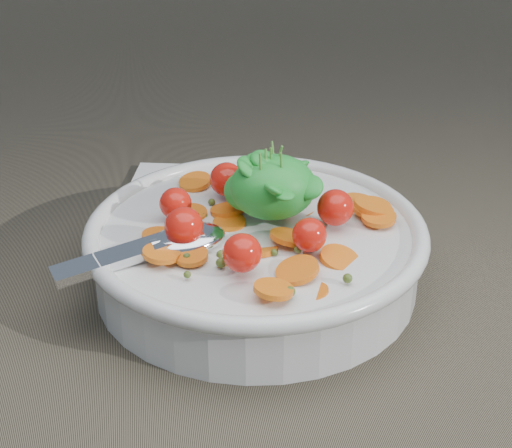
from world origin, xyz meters
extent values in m
plane|color=brown|center=(0.00, 0.00, 0.00)|extent=(6.00, 6.00, 0.00)
cylinder|color=silver|center=(0.01, 0.00, 0.02)|extent=(0.26, 0.26, 0.05)
torus|color=silver|center=(0.01, 0.00, 0.05)|extent=(0.27, 0.27, 0.01)
cylinder|color=silver|center=(0.01, 0.00, 0.00)|extent=(0.13, 0.13, 0.01)
cylinder|color=brown|center=(0.01, 0.00, 0.02)|extent=(0.23, 0.23, 0.04)
cylinder|color=orange|center=(0.07, -0.05, 0.05)|extent=(0.03, 0.03, 0.02)
cylinder|color=orange|center=(-0.01, 0.03, 0.05)|extent=(0.04, 0.04, 0.01)
cylinder|color=orange|center=(-0.04, -0.04, 0.05)|extent=(0.04, 0.04, 0.01)
cylinder|color=orange|center=(-0.01, 0.01, 0.05)|extent=(0.03, 0.03, 0.01)
cylinder|color=orange|center=(0.11, 0.03, 0.05)|extent=(0.04, 0.04, 0.01)
cylinder|color=orange|center=(0.01, -0.03, 0.05)|extent=(0.04, 0.04, 0.01)
cylinder|color=orange|center=(0.11, 0.01, 0.06)|extent=(0.03, 0.04, 0.01)
cylinder|color=orange|center=(-0.06, -0.01, 0.05)|extent=(0.04, 0.04, 0.01)
cylinder|color=orange|center=(0.08, 0.04, 0.05)|extent=(0.04, 0.04, 0.01)
cylinder|color=orange|center=(0.03, -0.02, 0.05)|extent=(0.03, 0.03, 0.01)
cylinder|color=orange|center=(-0.06, -0.04, 0.06)|extent=(0.04, 0.04, 0.01)
cylinder|color=orange|center=(0.11, 0.00, 0.06)|extent=(0.04, 0.04, 0.01)
cylinder|color=orange|center=(-0.05, -0.02, 0.05)|extent=(0.04, 0.04, 0.01)
cylinder|color=orange|center=(-0.04, 0.03, 0.05)|extent=(0.03, 0.03, 0.01)
cylinder|color=orange|center=(0.11, 0.01, 0.06)|extent=(0.04, 0.04, 0.01)
cylinder|color=orange|center=(-0.03, 0.09, 0.05)|extent=(0.03, 0.03, 0.01)
cylinder|color=orange|center=(0.04, 0.04, 0.05)|extent=(0.04, 0.04, 0.01)
cylinder|color=orange|center=(-0.05, -0.03, 0.05)|extent=(0.04, 0.04, 0.02)
cylinder|color=orange|center=(0.04, -0.09, 0.05)|extent=(0.03, 0.03, 0.01)
cylinder|color=orange|center=(0.09, 0.03, 0.05)|extent=(0.04, 0.04, 0.01)
cylinder|color=orange|center=(0.03, -0.07, 0.05)|extent=(0.04, 0.04, 0.02)
cylinder|color=orange|center=(0.01, -0.10, 0.06)|extent=(0.04, 0.04, 0.01)
cylinder|color=orange|center=(0.05, 0.03, 0.05)|extent=(0.03, 0.03, 0.01)
cylinder|color=orange|center=(-0.01, -0.06, 0.05)|extent=(0.04, 0.04, 0.01)
sphere|color=#43571D|center=(0.00, 0.06, 0.05)|extent=(0.01, 0.01, 0.01)
sphere|color=#43571D|center=(0.04, -0.04, 0.05)|extent=(0.01, 0.01, 0.01)
sphere|color=#43571D|center=(-0.04, 0.00, 0.05)|extent=(0.01, 0.01, 0.01)
sphere|color=#43571D|center=(-0.05, -0.04, 0.06)|extent=(0.01, 0.01, 0.01)
sphere|color=#43571D|center=(0.07, 0.01, 0.05)|extent=(0.01, 0.01, 0.01)
sphere|color=#43571D|center=(-0.05, -0.07, 0.05)|extent=(0.01, 0.01, 0.01)
sphere|color=#43571D|center=(0.02, 0.03, 0.05)|extent=(0.01, 0.01, 0.01)
sphere|color=#43571D|center=(-0.02, 0.03, 0.05)|extent=(0.01, 0.01, 0.01)
sphere|color=#43571D|center=(0.02, -0.10, 0.05)|extent=(0.01, 0.01, 0.01)
sphere|color=#43571D|center=(0.02, 0.05, 0.05)|extent=(0.01, 0.01, 0.01)
sphere|color=#43571D|center=(-0.02, -0.03, 0.05)|extent=(0.01, 0.01, 0.01)
sphere|color=#43571D|center=(0.01, 0.05, 0.05)|extent=(0.01, 0.01, 0.01)
sphere|color=#43571D|center=(-0.02, 0.05, 0.05)|extent=(0.01, 0.01, 0.01)
sphere|color=#43571D|center=(-0.04, 0.04, 0.05)|extent=(0.01, 0.01, 0.01)
sphere|color=#43571D|center=(0.02, -0.04, 0.05)|extent=(0.01, 0.01, 0.01)
sphere|color=#43571D|center=(0.06, -0.09, 0.05)|extent=(0.01, 0.01, 0.01)
sphere|color=#43571D|center=(0.03, 0.07, 0.05)|extent=(0.01, 0.01, 0.01)
sphere|color=#43571D|center=(-0.02, -0.05, 0.05)|extent=(0.01, 0.01, 0.01)
sphere|color=#43571D|center=(-0.03, 0.03, 0.05)|extent=(0.01, 0.01, 0.01)
sphere|color=red|center=(0.07, -0.01, 0.07)|extent=(0.03, 0.03, 0.03)
sphere|color=red|center=(0.04, 0.05, 0.07)|extent=(0.03, 0.03, 0.03)
sphere|color=red|center=(0.00, 0.06, 0.07)|extent=(0.03, 0.03, 0.03)
sphere|color=red|center=(-0.05, 0.02, 0.07)|extent=(0.03, 0.03, 0.03)
sphere|color=red|center=(-0.05, -0.02, 0.07)|extent=(0.03, 0.03, 0.03)
sphere|color=red|center=(-0.01, -0.06, 0.07)|extent=(0.03, 0.03, 0.03)
sphere|color=red|center=(0.05, -0.04, 0.07)|extent=(0.03, 0.03, 0.03)
ellipsoid|color=green|center=(0.03, 0.01, 0.08)|extent=(0.07, 0.06, 0.05)
ellipsoid|color=green|center=(0.01, 0.02, 0.07)|extent=(0.04, 0.04, 0.03)
ellipsoid|color=green|center=(0.03, 0.01, 0.09)|extent=(0.03, 0.03, 0.02)
ellipsoid|color=green|center=(0.02, 0.03, 0.08)|extent=(0.02, 0.02, 0.01)
ellipsoid|color=green|center=(0.05, 0.00, 0.09)|extent=(0.03, 0.03, 0.02)
ellipsoid|color=green|center=(0.03, 0.02, 0.09)|extent=(0.02, 0.02, 0.02)
ellipsoid|color=green|center=(0.03, 0.01, 0.10)|extent=(0.02, 0.02, 0.02)
ellipsoid|color=green|center=(0.02, 0.02, 0.08)|extent=(0.02, 0.03, 0.02)
ellipsoid|color=green|center=(0.03, -0.02, 0.09)|extent=(0.02, 0.02, 0.01)
ellipsoid|color=green|center=(0.01, 0.01, 0.10)|extent=(0.03, 0.03, 0.03)
ellipsoid|color=green|center=(0.02, 0.01, 0.10)|extent=(0.02, 0.03, 0.02)
ellipsoid|color=green|center=(0.02, 0.00, 0.09)|extent=(0.03, 0.03, 0.02)
ellipsoid|color=green|center=(0.02, 0.01, 0.08)|extent=(0.03, 0.03, 0.02)
ellipsoid|color=green|center=(0.02, 0.01, 0.10)|extent=(0.03, 0.03, 0.02)
ellipsoid|color=green|center=(0.05, 0.02, 0.09)|extent=(0.02, 0.02, 0.02)
ellipsoid|color=green|center=(0.03, 0.01, 0.10)|extent=(0.02, 0.02, 0.02)
ellipsoid|color=green|center=(0.01, 0.01, 0.10)|extent=(0.02, 0.02, 0.02)
ellipsoid|color=green|center=(0.05, 0.04, 0.08)|extent=(0.02, 0.02, 0.01)
ellipsoid|color=green|center=(0.02, -0.02, 0.09)|extent=(0.02, 0.02, 0.02)
ellipsoid|color=green|center=(0.01, 0.01, 0.09)|extent=(0.02, 0.02, 0.02)
cylinder|color=#4C8C33|center=(0.02, 0.00, 0.09)|extent=(0.00, 0.01, 0.04)
cylinder|color=#4C8C33|center=(0.03, 0.02, 0.09)|extent=(0.01, 0.01, 0.04)
cylinder|color=#4C8C33|center=(0.02, 0.01, 0.09)|extent=(0.00, 0.00, 0.04)
cylinder|color=#4C8C33|center=(0.02, 0.00, 0.09)|extent=(0.00, 0.01, 0.04)
cylinder|color=#4C8C33|center=(0.03, 0.02, 0.09)|extent=(0.00, 0.02, 0.04)
cylinder|color=#4C8C33|center=(0.03, 0.00, 0.09)|extent=(0.00, 0.00, 0.04)
ellipsoid|color=silver|center=(-0.04, -0.02, 0.06)|extent=(0.07, 0.06, 0.02)
cube|color=silver|center=(-0.09, -0.03, 0.06)|extent=(0.12, 0.06, 0.02)
cylinder|color=silver|center=(-0.06, -0.02, 0.06)|extent=(0.02, 0.02, 0.01)
cube|color=white|center=(-0.02, 0.17, 0.00)|extent=(0.17, 0.15, 0.01)
camera|label=1|loc=(-0.06, -0.53, 0.35)|focal=55.00mm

